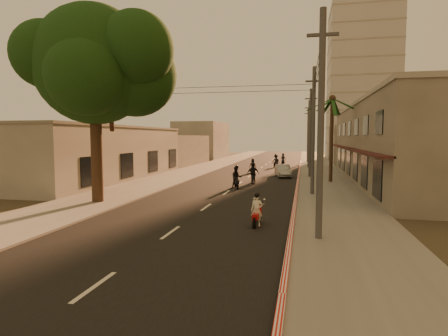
{
  "coord_description": "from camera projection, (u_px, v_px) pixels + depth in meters",
  "views": [
    {
      "loc": [
        5.56,
        -19.02,
        4.11
      ],
      "look_at": [
        0.49,
        4.77,
        2.12
      ],
      "focal_mm": 30.0,
      "sensor_mm": 36.0,
      "label": 1
    }
  ],
  "objects": [
    {
      "name": "ground",
      "position": [
        196.0,
        214.0,
        20.03
      ],
      "size": [
        160.0,
        160.0,
        0.0
      ],
      "primitive_type": "plane",
      "color": "#383023",
      "rests_on": "ground"
    },
    {
      "name": "road",
      "position": [
        249.0,
        176.0,
        39.52
      ],
      "size": [
        10.0,
        140.0,
        0.02
      ],
      "primitive_type": "cube",
      "color": "black",
      "rests_on": "ground"
    },
    {
      "name": "sidewalk_right",
      "position": [
        323.0,
        177.0,
        37.96
      ],
      "size": [
        5.0,
        140.0,
        0.12
      ],
      "primitive_type": "cube",
      "color": "slate",
      "rests_on": "ground"
    },
    {
      "name": "sidewalk_left",
      "position": [
        182.0,
        174.0,
        41.08
      ],
      "size": [
        5.0,
        140.0,
        0.12
      ],
      "primitive_type": "cube",
      "color": "slate",
      "rests_on": "ground"
    },
    {
      "name": "curb_stripe",
      "position": [
        298.0,
        182.0,
        33.58
      ],
      "size": [
        0.2,
        60.0,
        0.2
      ],
      "primitive_type": "cube",
      "color": "red",
      "rests_on": "ground"
    },
    {
      "name": "shophouse_row",
      "position": [
        397.0,
        142.0,
        34.38
      ],
      "size": [
        8.8,
        34.2,
        7.3
      ],
      "color": "gray",
      "rests_on": "ground"
    },
    {
      "name": "left_building",
      "position": [
        98.0,
        153.0,
        36.37
      ],
      "size": [
        8.2,
        24.2,
        5.2
      ],
      "color": "#ABA59B",
      "rests_on": "ground"
    },
    {
      "name": "distant_tower",
      "position": [
        362.0,
        85.0,
        70.15
      ],
      "size": [
        12.1,
        12.1,
        28.0
      ],
      "color": "#B7B5B2",
      "rests_on": "ground"
    },
    {
      "name": "broadleaf_tree",
      "position": [
        101.0,
        66.0,
        22.8
      ],
      "size": [
        9.6,
        8.7,
        12.1
      ],
      "color": "black",
      "rests_on": "ground"
    },
    {
      "name": "palm_tree",
      "position": [
        332.0,
        103.0,
        33.38
      ],
      "size": [
        5.0,
        5.0,
        8.2
      ],
      "color": "black",
      "rests_on": "ground"
    },
    {
      "name": "utility_poles",
      "position": [
        311.0,
        113.0,
        37.7
      ],
      "size": [
        1.2,
        48.26,
        9.0
      ],
      "color": "#38383A",
      "rests_on": "ground"
    },
    {
      "name": "filler_right",
      "position": [
        357.0,
        144.0,
        60.74
      ],
      "size": [
        8.0,
        14.0,
        6.0
      ],
      "primitive_type": "cube",
      "color": "#ABA59B",
      "rests_on": "ground"
    },
    {
      "name": "filler_left_near",
      "position": [
        170.0,
        150.0,
        55.9
      ],
      "size": [
        8.0,
        14.0,
        4.4
      ],
      "primitive_type": "cube",
      "color": "#ABA59B",
      "rests_on": "ground"
    },
    {
      "name": "filler_left_far",
      "position": [
        202.0,
        141.0,
        73.34
      ],
      "size": [
        8.0,
        14.0,
        7.0
      ],
      "primitive_type": "cube",
      "color": "#ABA59B",
      "rests_on": "ground"
    },
    {
      "name": "scooter_red",
      "position": [
        257.0,
        211.0,
        17.32
      ],
      "size": [
        0.65,
        1.63,
        1.59
      ],
      "rotation": [
        0.0,
        0.0,
        -0.08
      ],
      "color": "black",
      "rests_on": "ground"
    },
    {
      "name": "scooter_mid_a",
      "position": [
        237.0,
        178.0,
        30.01
      ],
      "size": [
        1.26,
        1.86,
        1.89
      ],
      "rotation": [
        0.0,
        0.0,
        0.31
      ],
      "color": "black",
      "rests_on": "ground"
    },
    {
      "name": "scooter_mid_b",
      "position": [
        253.0,
        174.0,
        33.08
      ],
      "size": [
        1.18,
        1.96,
        1.93
      ],
      "rotation": [
        0.0,
        0.0,
        0.13
      ],
      "color": "black",
      "rests_on": "ground"
    },
    {
      "name": "scooter_far_a",
      "position": [
        253.0,
        166.0,
        43.19
      ],
      "size": [
        0.97,
        1.73,
        1.71
      ],
      "rotation": [
        0.0,
        0.0,
        0.18
      ],
      "color": "black",
      "rests_on": "ground"
    },
    {
      "name": "scooter_far_b",
      "position": [
        276.0,
        161.0,
        51.48
      ],
      "size": [
        1.43,
        1.86,
        1.86
      ],
      "rotation": [
        0.0,
        0.0,
        -0.24
      ],
      "color": "black",
      "rests_on": "ground"
    },
    {
      "name": "parked_car",
      "position": [
        283.0,
        171.0,
        38.85
      ],
      "size": [
        2.8,
        4.41,
        1.29
      ],
      "primitive_type": "imported",
      "rotation": [
        0.0,
        0.0,
        0.19
      ],
      "color": "#999DA1",
      "rests_on": "ground"
    },
    {
      "name": "scooter_far_c",
      "position": [
        283.0,
        159.0,
        58.46
      ],
      "size": [
        0.83,
        1.69,
        1.65
      ],
      "rotation": [
        0.0,
        0.0,
        0.06
      ],
      "color": "black",
      "rests_on": "ground"
    }
  ]
}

